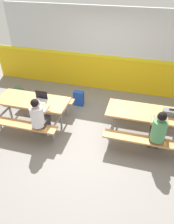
{
  "coord_description": "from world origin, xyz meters",
  "views": [
    {
      "loc": [
        1.17,
        -4.2,
        3.56
      ],
      "look_at": [
        0.0,
        -0.04,
        0.55
      ],
      "focal_mm": 34.3,
      "sensor_mm": 36.0,
      "label": 1
    }
  ],
  "objects_px": {
    "picnic_table_left": "(33,105)",
    "tote_bag_bright": "(19,93)",
    "picnic_table_right": "(145,118)",
    "toolbox_grey": "(172,113)",
    "laptop_silver": "(41,99)",
    "backpack_dark": "(79,98)",
    "student_further": "(158,130)",
    "student_nearer": "(39,116)"
  },
  "relations": [
    {
      "from": "picnic_table_left",
      "to": "tote_bag_bright",
      "type": "xyz_separation_m",
      "value": [
        -1.08,
        1.02,
        -0.38
      ]
    },
    {
      "from": "picnic_table_right",
      "to": "toolbox_grey",
      "type": "height_order",
      "value": "toolbox_grey"
    },
    {
      "from": "picnic_table_left",
      "to": "toolbox_grey",
      "type": "height_order",
      "value": "toolbox_grey"
    },
    {
      "from": "picnic_table_left",
      "to": "toolbox_grey",
      "type": "xyz_separation_m",
      "value": [
        3.34,
        0.24,
        0.24
      ]
    },
    {
      "from": "laptop_silver",
      "to": "backpack_dark",
      "type": "distance_m",
      "value": 1.44
    },
    {
      "from": "picnic_table_left",
      "to": "picnic_table_right",
      "type": "bearing_deg",
      "value": 4.81
    },
    {
      "from": "backpack_dark",
      "to": "student_further",
      "type": "bearing_deg",
      "value": -34.35
    },
    {
      "from": "picnic_table_left",
      "to": "toolbox_grey",
      "type": "relative_size",
      "value": 4.59
    },
    {
      "from": "picnic_table_right",
      "to": "laptop_silver",
      "type": "height_order",
      "value": "laptop_silver"
    },
    {
      "from": "student_further",
      "to": "backpack_dark",
      "type": "xyz_separation_m",
      "value": [
        -2.24,
        1.53,
        -0.49
      ]
    },
    {
      "from": "student_further",
      "to": "laptop_silver",
      "type": "relative_size",
      "value": 3.75
    },
    {
      "from": "picnic_table_right",
      "to": "student_further",
      "type": "height_order",
      "value": "student_further"
    },
    {
      "from": "student_nearer",
      "to": "backpack_dark",
      "type": "height_order",
      "value": "student_nearer"
    },
    {
      "from": "student_nearer",
      "to": "backpack_dark",
      "type": "distance_m",
      "value": 1.87
    },
    {
      "from": "student_nearer",
      "to": "tote_bag_bright",
      "type": "height_order",
      "value": "student_nearer"
    },
    {
      "from": "picnic_table_right",
      "to": "student_further",
      "type": "xyz_separation_m",
      "value": [
        0.27,
        -0.55,
        0.13
      ]
    },
    {
      "from": "picnic_table_left",
      "to": "student_further",
      "type": "relative_size",
      "value": 1.52
    },
    {
      "from": "backpack_dark",
      "to": "tote_bag_bright",
      "type": "xyz_separation_m",
      "value": [
        -1.91,
        -0.19,
        -0.02
      ]
    },
    {
      "from": "laptop_silver",
      "to": "toolbox_grey",
      "type": "distance_m",
      "value": 3.14
    },
    {
      "from": "laptop_silver",
      "to": "backpack_dark",
      "type": "bearing_deg",
      "value": 62.27
    },
    {
      "from": "student_further",
      "to": "toolbox_grey",
      "type": "distance_m",
      "value": 0.63
    },
    {
      "from": "picnic_table_right",
      "to": "toolbox_grey",
      "type": "relative_size",
      "value": 4.59
    },
    {
      "from": "picnic_table_right",
      "to": "toolbox_grey",
      "type": "distance_m",
      "value": 0.6
    },
    {
      "from": "picnic_table_right",
      "to": "laptop_silver",
      "type": "distance_m",
      "value": 2.6
    },
    {
      "from": "toolbox_grey",
      "to": "tote_bag_bright",
      "type": "distance_m",
      "value": 4.53
    },
    {
      "from": "picnic_table_right",
      "to": "student_further",
      "type": "distance_m",
      "value": 0.63
    },
    {
      "from": "picnic_table_left",
      "to": "student_further",
      "type": "height_order",
      "value": "student_further"
    },
    {
      "from": "picnic_table_left",
      "to": "laptop_silver",
      "type": "height_order",
      "value": "laptop_silver"
    },
    {
      "from": "picnic_table_left",
      "to": "student_further",
      "type": "distance_m",
      "value": 3.09
    },
    {
      "from": "picnic_table_left",
      "to": "backpack_dark",
      "type": "height_order",
      "value": "picnic_table_left"
    },
    {
      "from": "student_further",
      "to": "backpack_dark",
      "type": "height_order",
      "value": "student_further"
    },
    {
      "from": "student_nearer",
      "to": "student_further",
      "type": "xyz_separation_m",
      "value": [
        2.62,
        0.23,
        0.0
      ]
    },
    {
      "from": "student_nearer",
      "to": "toolbox_grey",
      "type": "xyz_separation_m",
      "value": [
        2.89,
        0.79,
        0.1
      ]
    },
    {
      "from": "laptop_silver",
      "to": "toolbox_grey",
      "type": "bearing_deg",
      "value": 3.66
    },
    {
      "from": "laptop_silver",
      "to": "picnic_table_right",
      "type": "bearing_deg",
      "value": 4.35
    },
    {
      "from": "picnic_table_right",
      "to": "backpack_dark",
      "type": "bearing_deg",
      "value": 153.62
    },
    {
      "from": "student_nearer",
      "to": "tote_bag_bright",
      "type": "relative_size",
      "value": 2.81
    },
    {
      "from": "picnic_table_left",
      "to": "tote_bag_bright",
      "type": "relative_size",
      "value": 4.27
    },
    {
      "from": "student_further",
      "to": "tote_bag_bright",
      "type": "xyz_separation_m",
      "value": [
        -4.15,
        1.34,
        -0.51
      ]
    },
    {
      "from": "picnic_table_right",
      "to": "tote_bag_bright",
      "type": "distance_m",
      "value": 3.97
    },
    {
      "from": "toolbox_grey",
      "to": "student_further",
      "type": "bearing_deg",
      "value": -116.3
    },
    {
      "from": "student_nearer",
      "to": "tote_bag_bright",
      "type": "bearing_deg",
      "value": 134.17
    }
  ]
}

